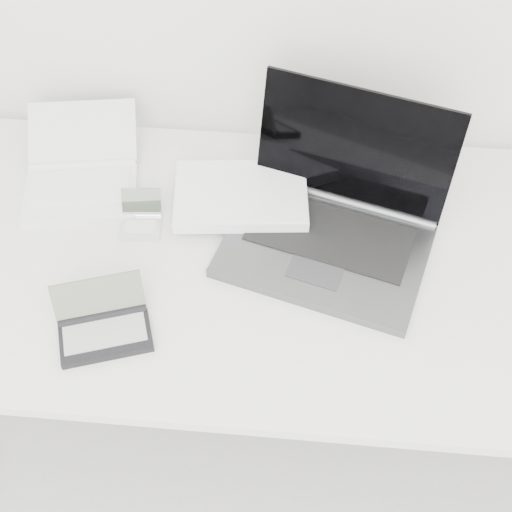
# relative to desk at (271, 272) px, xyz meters

# --- Properties ---
(desk) EXTENTS (1.60, 0.80, 0.73)m
(desk) POSITION_rel_desk_xyz_m (0.00, 0.00, 0.00)
(desk) COLOR white
(desk) RESTS_ON ground
(laptop_large) EXTENTS (0.63, 0.48, 0.29)m
(laptop_large) POSITION_rel_desk_xyz_m (0.07, 0.10, 0.09)
(laptop_large) COLOR #515456
(laptop_large) RESTS_ON desk
(netbook_open_white) EXTENTS (0.31, 0.36, 0.10)m
(netbook_open_white) POSITION_rel_desk_xyz_m (-0.47, 0.19, 0.07)
(netbook_open_white) COLOR white
(netbook_open_white) RESTS_ON desk
(pda_silver) EXTENTS (0.10, 0.11, 0.07)m
(pda_silver) POSITION_rel_desk_xyz_m (-0.30, 0.07, 0.06)
(pda_silver) COLOR silver
(pda_silver) RESTS_ON desk
(palmtop_charcoal) EXTENTS (0.22, 0.19, 0.10)m
(palmtop_charcoal) POSITION_rel_desk_xyz_m (-0.32, -0.22, 0.07)
(palmtop_charcoal) COLOR black
(palmtop_charcoal) RESTS_ON desk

